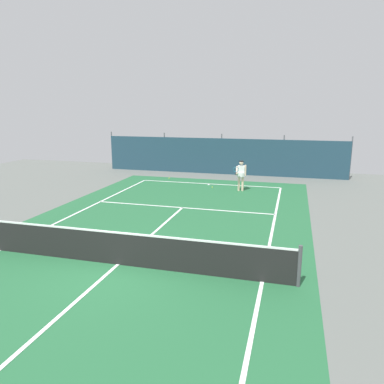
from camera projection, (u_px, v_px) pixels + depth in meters
name	position (u px, v px, depth m)	size (l,w,h in m)	color
ground_plane	(118.00, 265.00, 10.70)	(36.00, 36.00, 0.00)	slate
court_surface	(118.00, 264.00, 10.70)	(11.02, 26.60, 0.01)	#236038
tennis_net	(117.00, 248.00, 10.58)	(10.12, 0.10, 1.10)	black
back_fence	(222.00, 163.00, 25.50)	(16.30, 0.98, 2.70)	#1E3D4C
tennis_player	(241.00, 173.00, 19.90)	(0.65, 0.79, 1.64)	beige
tennis_ball_near_player	(169.00, 178.00, 23.50)	(0.07, 0.07, 0.07)	#CCDB33
tennis_ball_midcourt	(212.00, 187.00, 20.88)	(0.07, 0.07, 0.07)	#CCDB33
parked_car	(208.00, 156.00, 27.82)	(2.37, 4.37, 1.68)	black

